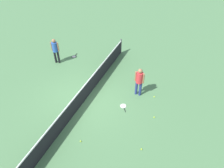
{
  "coord_description": "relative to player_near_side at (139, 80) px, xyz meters",
  "views": [
    {
      "loc": [
        -6.64,
        -4.45,
        7.83
      ],
      "look_at": [
        0.74,
        -1.2,
        0.9
      ],
      "focal_mm": 33.45,
      "sensor_mm": 36.0,
      "label": 1
    }
  ],
  "objects": [
    {
      "name": "tennis_racket_far_player",
      "position": [
        1.81,
        5.14,
        -1.0
      ],
      "size": [
        0.59,
        0.32,
        0.03
      ],
      "color": "black",
      "rests_on": "ground_plane"
    },
    {
      "name": "tennis_ball_by_net",
      "position": [
        0.13,
        -0.89,
        -0.98
      ],
      "size": [
        0.07,
        0.07,
        0.07
      ],
      "primitive_type": "sphere",
      "color": "#C6E033",
      "rests_on": "ground_plane"
    },
    {
      "name": "player_near_side",
      "position": [
        0.0,
        0.0,
        0.0
      ],
      "size": [
        0.35,
        0.52,
        1.7
      ],
      "color": "navy",
      "rests_on": "ground_plane"
    },
    {
      "name": "ground_plane",
      "position": [
        -1.49,
        2.41,
        -1.01
      ],
      "size": [
        40.0,
        40.0,
        0.0
      ],
      "primitive_type": "plane",
      "color": "#4C7A4C"
    },
    {
      "name": "tennis_racket_near_player",
      "position": [
        -1.17,
        0.38,
        -1.0
      ],
      "size": [
        0.57,
        0.49,
        0.03
      ],
      "color": "white",
      "rests_on": "ground_plane"
    },
    {
      "name": "tennis_ball_midcourt",
      "position": [
        -1.26,
        -1.25,
        -0.98
      ],
      "size": [
        0.07,
        0.07,
        0.07
      ],
      "primitive_type": "sphere",
      "color": "#C6E033",
      "rests_on": "ground_plane"
    },
    {
      "name": "tennis_ball_near_player",
      "position": [
        -3.87,
        1.32,
        -0.98
      ],
      "size": [
        0.07,
        0.07,
        0.07
      ],
      "primitive_type": "sphere",
      "color": "#C6E033",
      "rests_on": "ground_plane"
    },
    {
      "name": "court_net",
      "position": [
        -1.49,
        2.41,
        -0.51
      ],
      "size": [
        10.09,
        0.09,
        1.07
      ],
      "color": "#4C4C51",
      "rests_on": "ground_plane"
    },
    {
      "name": "tennis_ball_baseline",
      "position": [
        -3.18,
        -1.22,
        -0.98
      ],
      "size": [
        0.07,
        0.07,
        0.07
      ],
      "primitive_type": "sphere",
      "color": "#C6E033",
      "rests_on": "ground_plane"
    },
    {
      "name": "player_far_side",
      "position": [
        0.78,
        5.75,
        0.0
      ],
      "size": [
        0.41,
        0.53,
        1.7
      ],
      "color": "black",
      "rests_on": "ground_plane"
    }
  ]
}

